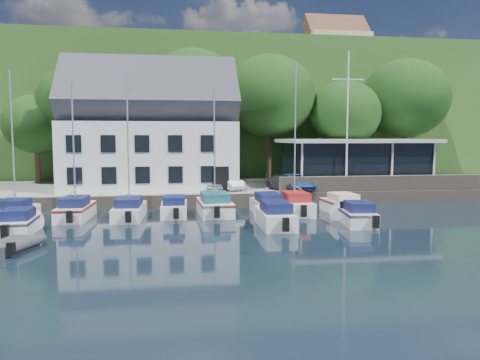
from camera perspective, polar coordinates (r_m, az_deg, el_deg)
The scene contains 33 objects.
ground at distance 25.05m, azimuth 4.16°, elevation -7.02°, with size 180.00×180.00×0.00m, color black.
quay at distance 42.00m, azimuth -1.07°, elevation -1.29°, with size 60.00×13.00×1.00m, color gray.
quay_face at distance 35.61m, azimuth 0.29°, elevation -2.49°, with size 60.00×0.30×1.00m, color #675F53.
hillside at distance 86.07m, azimuth -4.95°, elevation 7.10°, with size 160.00×75.00×16.00m, color #2C521E.
field_patch at distance 95.43m, azimuth -0.39°, elevation 11.85°, with size 50.00×30.00×0.30m, color #626B35.
farmhouse at distance 81.99m, azimuth 11.60°, elevation 15.61°, with size 10.40×7.00×8.20m, color beige, non-canonical shape.
harbor_building at distance 40.40m, azimuth -10.83°, elevation 5.25°, with size 14.40×8.20×8.70m, color silver, non-canonical shape.
club_pavilion at distance 43.17m, azimuth 13.84°, elevation 2.14°, with size 13.20×7.20×4.10m, color black, non-canonical shape.
seawall at distance 39.50m, azimuth 17.67°, elevation -0.36°, with size 18.00×0.50×1.20m, color #675F53.
gangway at distance 35.10m, azimuth -26.90°, elevation -4.01°, with size 1.20×6.00×1.40m, color silver, non-canonical shape.
car_silver at distance 37.91m, azimuth -3.12°, elevation -0.43°, with size 1.28×3.19×1.09m, color silver.
car_white at distance 38.27m, azimuth -1.52°, elevation -0.23°, with size 1.35×3.86×1.27m, color silver.
car_dgrey at distance 37.94m, azimuth 5.54°, elevation -0.37°, with size 1.65×4.07×1.18m, color #29292D.
car_blue at distance 38.18m, azimuth 6.73°, elevation -0.17°, with size 1.63×4.13×1.41m, color #2F5190.
flagpole at distance 38.97m, azimuth 12.95°, elevation 6.98°, with size 2.67×0.20×11.11m, color silver, non-canonical shape.
tree_0 at distance 47.08m, azimuth -23.54°, elevation 4.60°, with size 6.00×6.00×8.20m, color black, non-canonical shape.
tree_1 at distance 46.27m, azimuth -18.70°, elevation 6.50°, with size 8.06×8.06×11.02m, color black, non-canonical shape.
tree_2 at distance 46.43m, azimuth -5.66°, elevation 7.87°, with size 9.39×9.39×12.83m, color black, non-canonical shape.
tree_3 at distance 47.21m, azimuth 3.56°, elevation 7.61°, with size 9.10×9.10×12.44m, color black, non-canonical shape.
tree_4 at distance 48.51m, azimuth 12.59°, elevation 5.95°, with size 7.27×7.27×9.94m, color black, non-canonical shape.
tree_5 at distance 52.65m, azimuth 19.46°, elevation 7.06°, with size 9.07×9.07×12.39m, color black, non-canonical shape.
boat_r1_0 at distance 32.45m, azimuth -25.94°, elevation 3.07°, with size 1.90×5.41×8.74m, color white, non-canonical shape.
boat_r1_1 at distance 31.86m, azimuth -19.63°, elevation 3.52°, with size 1.94×6.42×9.02m, color white, non-canonical shape.
boat_r1_2 at distance 31.03m, azimuth -13.47°, elevation 3.30°, with size 1.96×6.49×8.65m, color white, non-canonical shape.
boat_r1_3 at distance 31.86m, azimuth -8.02°, elevation -3.12°, with size 1.83×5.55×1.39m, color white, non-canonical shape.
boat_r1_4 at distance 31.80m, azimuth -3.15°, elevation 4.21°, with size 2.31×6.54×9.46m, color white, non-canonical shape.
boat_r1_5 at distance 32.46m, azimuth 3.36°, elevation -2.84°, with size 1.93×6.07×1.48m, color white, non-canonical shape.
boat_r1_6 at distance 32.14m, azimuth 6.72°, elevation 4.33°, with size 2.03×6.09×9.61m, color white, non-canonical shape.
boat_r1_7 at distance 33.43m, azimuth 12.31°, elevation -2.76°, with size 1.94×5.65×1.42m, color white, non-canonical shape.
boat_r2_0 at distance 28.46m, azimuth -25.29°, elevation -4.55°, with size 1.74×5.18×1.44m, color white, non-canonical shape.
boat_r2_3 at distance 27.91m, azimuth 4.25°, elevation -4.12°, with size 1.99×6.44×1.54m, color white, non-canonical shape.
boat_r2_4 at distance 29.31m, azimuth 14.10°, elevation -3.93°, with size 1.88×5.28×1.43m, color white, non-canonical shape.
dinghy_1 at distance 24.47m, azimuth -26.24°, elevation -7.01°, with size 1.81×3.02×0.71m, color #37373C, non-canonical shape.
Camera 1 is at (-5.39, -23.86, 5.36)m, focal length 35.00 mm.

